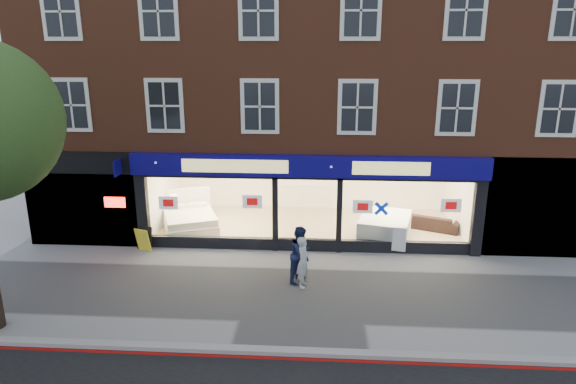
# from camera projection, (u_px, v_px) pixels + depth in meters

# --- Properties ---
(ground) EXTENTS (120.00, 120.00, 0.00)m
(ground) POSITION_uv_depth(u_px,v_px,m) (304.00, 293.00, 14.28)
(ground) COLOR gray
(ground) RESTS_ON ground
(kerb_line) EXTENTS (60.00, 0.10, 0.01)m
(kerb_line) POSITION_uv_depth(u_px,v_px,m) (299.00, 359.00, 11.31)
(kerb_line) COLOR #8C0A07
(kerb_line) RESTS_ON ground
(kerb_stone) EXTENTS (60.00, 0.25, 0.12)m
(kerb_stone) POSITION_uv_depth(u_px,v_px,m) (299.00, 352.00, 11.48)
(kerb_stone) COLOR gray
(kerb_stone) RESTS_ON ground
(showroom_floor) EXTENTS (11.00, 4.50, 0.10)m
(showroom_floor) POSITION_uv_depth(u_px,v_px,m) (308.00, 226.00, 19.29)
(showroom_floor) COLOR tan
(showroom_floor) RESTS_ON ground
(building) EXTENTS (19.00, 8.26, 10.30)m
(building) POSITION_uv_depth(u_px,v_px,m) (311.00, 43.00, 19.03)
(building) COLOR brown
(building) RESTS_ON ground
(display_bed) EXTENTS (2.55, 2.77, 1.28)m
(display_bed) POSITION_uv_depth(u_px,v_px,m) (190.00, 220.00, 18.80)
(display_bed) COLOR white
(display_bed) RESTS_ON showroom_floor
(bedside_table) EXTENTS (0.52, 0.52, 0.55)m
(bedside_table) POSITION_uv_depth(u_px,v_px,m) (175.00, 215.00, 19.50)
(bedside_table) COLOR brown
(bedside_table) RESTS_ON showroom_floor
(mattress_stack) EXTENTS (2.09, 2.40, 0.82)m
(mattress_stack) POSITION_uv_depth(u_px,v_px,m) (385.00, 227.00, 17.88)
(mattress_stack) COLOR silver
(mattress_stack) RESTS_ON showroom_floor
(sofa) EXTENTS (1.97, 1.41, 0.54)m
(sofa) POSITION_uv_depth(u_px,v_px,m) (434.00, 222.00, 18.80)
(sofa) COLOR black
(sofa) RESTS_ON showroom_floor
(a_board) EXTENTS (0.62, 0.51, 0.82)m
(a_board) POSITION_uv_depth(u_px,v_px,m) (144.00, 239.00, 17.08)
(a_board) COLOR yellow
(a_board) RESTS_ON ground
(pedestrian_grey) EXTENTS (0.45, 0.60, 1.50)m
(pedestrian_grey) POSITION_uv_depth(u_px,v_px,m) (303.00, 262.00, 14.49)
(pedestrian_grey) COLOR #B0B4B8
(pedestrian_grey) RESTS_ON ground
(pedestrian_blue) EXTENTS (0.93, 1.02, 1.69)m
(pedestrian_blue) POSITION_uv_depth(u_px,v_px,m) (301.00, 254.00, 14.77)
(pedestrian_blue) COLOR #171F43
(pedestrian_blue) RESTS_ON ground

